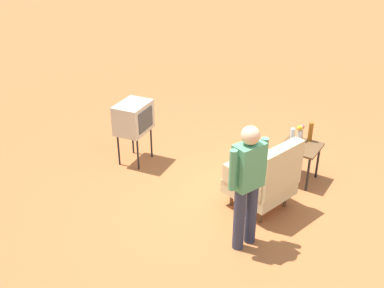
% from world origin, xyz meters
% --- Properties ---
extents(ground_plane, '(60.00, 60.00, 0.00)m').
position_xyz_m(ground_plane, '(0.00, 0.00, 0.00)').
color(ground_plane, '#AD6033').
extents(armchair, '(0.94, 0.96, 1.06)m').
position_xyz_m(armchair, '(-0.08, 0.27, 0.50)').
color(armchair, brown).
rests_on(armchair, ground).
extents(side_table, '(0.56, 0.56, 0.59)m').
position_xyz_m(side_table, '(-1.07, 0.39, 0.51)').
color(side_table, black).
rests_on(side_table, ground).
extents(tv_on_stand, '(0.65, 0.51, 1.03)m').
position_xyz_m(tv_on_stand, '(-0.21, -2.10, 0.78)').
color(tv_on_stand, black).
rests_on(tv_on_stand, ground).
extents(person_standing, '(0.54, 0.34, 1.64)m').
position_xyz_m(person_standing, '(0.75, 0.37, 0.94)').
color(person_standing, '#2D3347').
rests_on(person_standing, ground).
extents(bottle_short_clear, '(0.06, 0.06, 0.20)m').
position_xyz_m(bottle_short_clear, '(-1.17, 0.21, 0.69)').
color(bottle_short_clear, silver).
rests_on(bottle_short_clear, side_table).
extents(bottle_tall_amber, '(0.07, 0.07, 0.30)m').
position_xyz_m(bottle_tall_amber, '(-1.30, 0.44, 0.74)').
color(bottle_tall_amber, brown).
rests_on(bottle_tall_amber, side_table).
extents(soda_can_blue, '(0.07, 0.07, 0.12)m').
position_xyz_m(soda_can_blue, '(-0.88, 0.43, 0.65)').
color(soda_can_blue, blue).
rests_on(soda_can_blue, side_table).
extents(flower_vase, '(0.14, 0.09, 0.27)m').
position_xyz_m(flower_vase, '(-1.20, 0.31, 0.74)').
color(flower_vase, silver).
rests_on(flower_vase, side_table).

